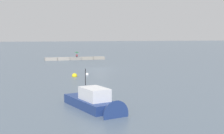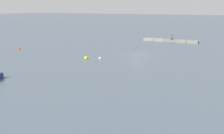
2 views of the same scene
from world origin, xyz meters
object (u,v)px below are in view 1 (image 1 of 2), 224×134
umbrella_open_green (77,52)px  mooring_buoy_near (87,74)px  mooring_buoy_mid (75,76)px  person_seated_maroon_left (77,56)px  motorboat_navy_near (97,105)px

umbrella_open_green → mooring_buoy_near: bearing=80.9°
umbrella_open_green → mooring_buoy_mid: umbrella_open_green is taller
umbrella_open_green → mooring_buoy_near: 27.62m
mooring_buoy_near → mooring_buoy_mid: bearing=30.4°
person_seated_maroon_left → umbrella_open_green: 0.85m
motorboat_navy_near → mooring_buoy_near: bearing=-114.4°
person_seated_maroon_left → mooring_buoy_near: person_seated_maroon_left is taller
mooring_buoy_mid → mooring_buoy_near: bearing=-149.6°
mooring_buoy_near → mooring_buoy_mid: 2.27m
mooring_buoy_mid → umbrella_open_green: bearing=-102.5°
umbrella_open_green → person_seated_maroon_left: bearing=80.0°
person_seated_maroon_left → mooring_buoy_near: size_ratio=1.59×
motorboat_navy_near → person_seated_maroon_left: bearing=-112.9°
person_seated_maroon_left → umbrella_open_green: umbrella_open_green is taller
person_seated_maroon_left → motorboat_navy_near: bearing=91.8°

